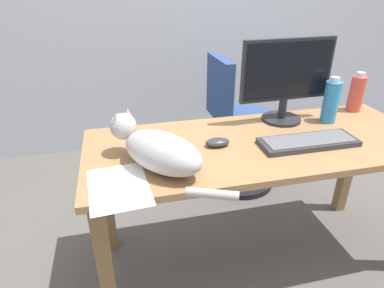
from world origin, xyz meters
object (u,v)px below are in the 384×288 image
(computer_mouse, at_px, (217,142))
(water_bottle, at_px, (331,101))
(office_chair, at_px, (236,133))
(spray_bottle, at_px, (356,93))
(monitor, at_px, (287,78))
(keyboard, at_px, (308,142))
(cat, at_px, (158,149))

(computer_mouse, distance_m, water_bottle, 0.66)
(office_chair, relative_size, spray_bottle, 4.31)
(office_chair, bearing_deg, water_bottle, -64.95)
(spray_bottle, bearing_deg, monitor, -175.19)
(keyboard, relative_size, water_bottle, 1.88)
(monitor, xyz_separation_m, spray_bottle, (0.46, 0.04, -0.13))
(computer_mouse, xyz_separation_m, water_bottle, (0.64, 0.13, 0.09))
(office_chair, xyz_separation_m, cat, (-0.65, -0.83, 0.38))
(office_chair, distance_m, monitor, 0.73)
(computer_mouse, distance_m, spray_bottle, 0.90)
(spray_bottle, bearing_deg, office_chair, 136.92)
(monitor, bearing_deg, keyboard, -92.47)
(office_chair, height_order, monitor, monitor)
(office_chair, relative_size, keyboard, 2.12)
(monitor, distance_m, keyboard, 0.35)
(monitor, bearing_deg, office_chair, 94.84)
(keyboard, xyz_separation_m, spray_bottle, (0.47, 0.32, 0.09))
(monitor, relative_size, spray_bottle, 2.23)
(keyboard, relative_size, computer_mouse, 4.00)
(monitor, height_order, computer_mouse, monitor)
(water_bottle, relative_size, spray_bottle, 1.08)
(spray_bottle, bearing_deg, computer_mouse, -164.48)
(water_bottle, height_order, spray_bottle, water_bottle)
(keyboard, bearing_deg, cat, -176.40)
(monitor, xyz_separation_m, cat, (-0.69, -0.33, -0.15))
(office_chair, distance_m, computer_mouse, 0.86)
(water_bottle, distance_m, spray_bottle, 0.25)
(office_chair, height_order, keyboard, office_chair)
(water_bottle, bearing_deg, keyboard, -137.86)
(monitor, distance_m, cat, 0.78)
(monitor, xyz_separation_m, computer_mouse, (-0.41, -0.20, -0.21))
(keyboard, height_order, computer_mouse, computer_mouse)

